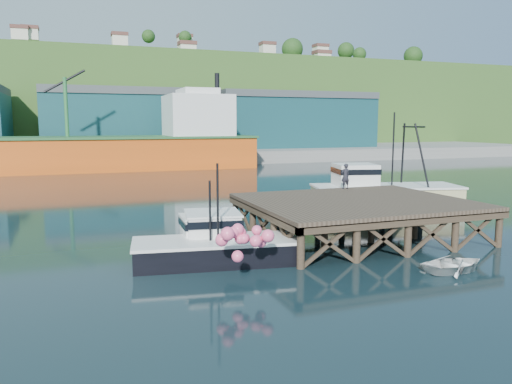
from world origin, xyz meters
name	(u,v)px	position (x,y,z in m)	size (l,w,h in m)	color
ground	(266,244)	(0.00, 0.00, 0.00)	(300.00, 300.00, 0.00)	black
wharf	(358,203)	(5.50, -0.19, 1.94)	(12.00, 10.00, 2.62)	brown
far_quay	(127,153)	(0.00, 70.00, 1.00)	(160.00, 40.00, 2.00)	gray
warehouse_mid	(129,123)	(0.00, 65.00, 6.50)	(28.00, 16.00, 9.00)	#174E4C
warehouse_right	(288,123)	(30.00, 65.00, 6.50)	(30.00, 16.00, 9.00)	#174E4C
cargo_ship	(80,146)	(-8.46, 48.00, 3.31)	(55.50, 10.00, 13.75)	#EA5B16
hillside	(112,104)	(0.00, 100.00, 11.00)	(220.00, 50.00, 22.00)	#2D511E
boat_navy	(207,243)	(-3.74, -1.77, 0.78)	(6.30, 3.47, 3.87)	black
boat_black	(215,243)	(-3.42, -2.21, 0.86)	(7.93, 6.60, 4.69)	black
trawler	(383,190)	(12.05, 6.90, 1.49)	(11.41, 6.31, 7.23)	#D0C686
dinghy	(455,264)	(5.98, -7.38, 0.31)	(2.15, 3.02, 0.62)	white
dockworker	(345,176)	(7.32, 4.40, 2.96)	(0.61, 0.40, 1.68)	black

